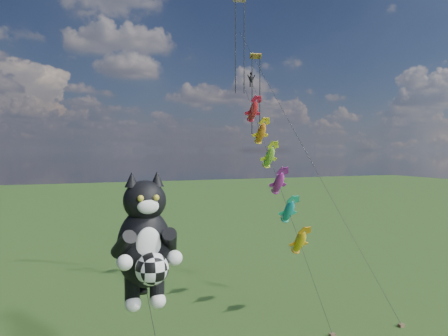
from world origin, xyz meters
name	(u,v)px	position (x,y,z in m)	size (l,w,h in m)	color
cat_kite_rig	(145,240)	(-5.68, -3.02, 8.47)	(2.74, 4.28, 11.35)	brown
fish_windsock_rig	(274,170)	(8.10, 11.17, 10.59)	(1.19, 15.96, 18.89)	brown
parafoil_rig	(254,69)	(8.45, 15.86, 19.82)	(5.93, 16.80, 27.22)	brown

